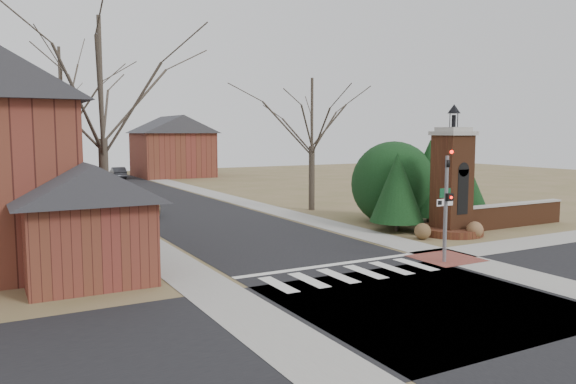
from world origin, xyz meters
TOP-DOWN VIEW (x-y plane):
  - ground at (0.00, 0.00)m, footprint 120.00×120.00m
  - main_street at (0.00, 22.00)m, footprint 8.00×70.00m
  - cross_street at (0.00, -3.00)m, footprint 120.00×8.00m
  - crosswalk_zone at (0.00, 0.80)m, footprint 8.00×2.20m
  - stop_bar at (0.00, 2.30)m, footprint 8.00×0.35m
  - sidewalk_right_main at (5.20, 22.00)m, footprint 2.00×60.00m
  - sidewalk_left at (-5.20, 22.00)m, footprint 2.00×60.00m
  - curb_apron at (4.80, 1.00)m, footprint 2.40×2.40m
  - traffic_signal_pole at (4.30, 0.57)m, footprint 0.28×0.41m
  - sign_post at (5.59, 1.99)m, footprint 0.90×0.07m
  - brick_gate_monument at (9.00, 4.99)m, footprint 3.20×3.20m
  - brick_garden_wall at (13.50, 5.00)m, footprint 7.50×0.50m
  - garage_left at (-8.52, 4.49)m, footprint 4.80×4.80m
  - house_distant_right at (7.99, 47.99)m, footprint 8.80×8.80m
  - evergreen_near at (7.20, 7.00)m, footprint 2.80×2.80m
  - evergreen_mid at (10.50, 8.20)m, footprint 3.40×3.40m
  - evergreen_far at (12.50, 7.20)m, footprint 2.40×2.40m
  - evergreen_mass at (9.00, 9.50)m, footprint 4.80×4.80m
  - bare_tree_0 at (-7.00, 9.00)m, footprint 8.05×8.05m
  - bare_tree_1 at (-7.00, 22.00)m, footprint 8.40×8.40m
  - bare_tree_2 at (-7.50, 35.00)m, footprint 7.35×7.35m
  - bare_tree_3 at (7.50, 16.00)m, footprint 7.00×7.00m
  - pickup_truck at (-3.40, 19.24)m, footprint 2.39×5.03m
  - distant_car at (1.73, 47.80)m, footprint 1.60×3.98m
  - dry_shrub_left at (6.80, 4.60)m, footprint 0.79×0.79m
  - dry_shrub_right at (9.30, 3.70)m, footprint 0.80×0.80m

SIDE VIEW (x-z plane):
  - ground at x=0.00m, z-range 0.00..0.00m
  - main_street at x=0.00m, z-range 0.00..0.01m
  - cross_street at x=0.00m, z-range 0.00..0.01m
  - crosswalk_zone at x=0.00m, z-range 0.00..0.02m
  - stop_bar at x=0.00m, z-range 0.00..0.02m
  - sidewalk_right_main at x=5.20m, z-range 0.00..0.02m
  - sidewalk_left at x=-5.20m, z-range 0.00..0.02m
  - curb_apron at x=4.80m, z-range 0.00..0.02m
  - dry_shrub_left at x=6.80m, z-range 0.00..0.79m
  - dry_shrub_right at x=9.30m, z-range 0.00..0.80m
  - distant_car at x=1.73m, z-range 0.00..1.29m
  - brick_garden_wall at x=13.50m, z-range 0.01..1.31m
  - pickup_truck at x=-3.40m, z-range 0.00..1.39m
  - evergreen_far at x=12.50m, z-range 0.25..3.55m
  - sign_post at x=5.59m, z-range 0.57..3.32m
  - brick_gate_monument at x=9.00m, z-range -1.07..5.40m
  - garage_left at x=-8.52m, z-range 0.09..4.38m
  - evergreen_near at x=7.20m, z-range 0.25..4.35m
  - evergreen_mass at x=9.00m, z-range 0.00..4.80m
  - traffic_signal_pole at x=4.30m, z-range 0.34..4.84m
  - evergreen_mid at x=10.50m, z-range 0.25..4.95m
  - house_distant_right at x=7.99m, z-range 0.00..7.30m
  - bare_tree_3 at x=7.50m, z-range 1.84..11.54m
  - bare_tree_2 at x=-7.50m, z-range 1.93..12.12m
  - bare_tree_0 at x=-7.00m, z-range 2.12..13.27m
  - bare_tree_1 at x=-7.00m, z-range 2.21..13.85m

